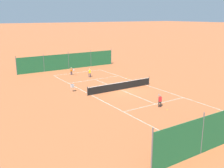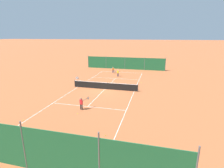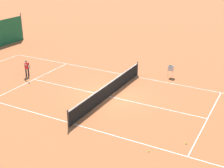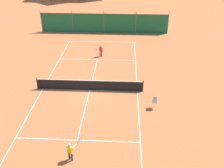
# 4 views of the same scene
# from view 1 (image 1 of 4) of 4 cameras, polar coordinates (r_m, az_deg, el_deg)

# --- Properties ---
(ground_plane) EXTENTS (600.00, 600.00, 0.00)m
(ground_plane) POSITION_cam_1_polar(r_m,az_deg,el_deg) (32.18, 1.85, -1.26)
(ground_plane) COLOR #B25B33
(court_line_markings) EXTENTS (8.25, 23.85, 0.01)m
(court_line_markings) POSITION_cam_1_polar(r_m,az_deg,el_deg) (32.18, 1.85, -1.25)
(court_line_markings) COLOR white
(court_line_markings) RESTS_ON ground
(tennis_net) EXTENTS (9.18, 0.08, 1.06)m
(tennis_net) POSITION_cam_1_polar(r_m,az_deg,el_deg) (32.04, 1.86, -0.40)
(tennis_net) COLOR #2D2D2D
(tennis_net) RESTS_ON ground
(windscreen_fence_near) EXTENTS (17.28, 0.08, 2.90)m
(windscreen_fence_near) POSITION_cam_1_polar(r_m,az_deg,el_deg) (45.18, -9.44, 4.90)
(windscreen_fence_near) COLOR #1E6038
(windscreen_fence_near) RESTS_ON ground
(player_far_baseline) EXTENTS (0.74, 0.96, 1.29)m
(player_far_baseline) POSITION_cam_1_polar(r_m,az_deg,el_deg) (26.40, 10.39, -3.40)
(player_far_baseline) COLOR black
(player_far_baseline) RESTS_ON ground
(player_near_baseline) EXTENTS (0.80, 0.91, 1.26)m
(player_near_baseline) POSITION_cam_1_polar(r_m,az_deg,el_deg) (38.75, -4.91, 2.57)
(player_near_baseline) COLOR #23284C
(player_near_baseline) RESTS_ON ground
(player_far_service) EXTENTS (0.38, 1.02, 1.16)m
(player_far_service) POSITION_cam_1_polar(r_m,az_deg,el_deg) (40.58, -8.82, 2.92)
(player_far_service) COLOR #23284C
(player_far_service) RESTS_ON ground
(tennis_ball_alley_left) EXTENTS (0.07, 0.07, 0.07)m
(tennis_ball_alley_left) POSITION_cam_1_polar(r_m,az_deg,el_deg) (26.82, 21.93, -5.59)
(tennis_ball_alley_left) COLOR #CCE033
(tennis_ball_alley_left) RESTS_ON ground
(tennis_ball_mid_court) EXTENTS (0.07, 0.07, 0.07)m
(tennis_ball_mid_court) POSITION_cam_1_polar(r_m,az_deg,el_deg) (38.42, 3.51, 1.42)
(tennis_ball_mid_court) COLOR #CCE033
(tennis_ball_mid_court) RESTS_ON ground
(tennis_ball_alley_right) EXTENTS (0.07, 0.07, 0.07)m
(tennis_ball_alley_right) POSITION_cam_1_polar(r_m,az_deg,el_deg) (25.95, 11.88, -5.48)
(tennis_ball_alley_right) COLOR #CCE033
(tennis_ball_alley_right) RESTS_ON ground
(tennis_ball_service_box) EXTENTS (0.07, 0.07, 0.07)m
(tennis_ball_service_box) POSITION_cam_1_polar(r_m,az_deg,el_deg) (21.72, 8.74, -9.40)
(tennis_ball_service_box) COLOR #CCE033
(tennis_ball_service_box) RESTS_ON ground
(tennis_ball_far_corner) EXTENTS (0.07, 0.07, 0.07)m
(tennis_ball_far_corner) POSITION_cam_1_polar(r_m,az_deg,el_deg) (31.35, 0.94, -1.62)
(tennis_ball_far_corner) COLOR #CCE033
(tennis_ball_far_corner) RESTS_ON ground
(tennis_ball_by_net_left) EXTENTS (0.07, 0.07, 0.07)m
(tennis_ball_by_net_left) POSITION_cam_1_polar(r_m,az_deg,el_deg) (38.69, 0.54, 1.54)
(tennis_ball_by_net_left) COLOR #CCE033
(tennis_ball_by_net_left) RESTS_ON ground
(ball_hopper) EXTENTS (0.36, 0.36, 0.89)m
(ball_hopper) POSITION_cam_1_polar(r_m,az_deg,el_deg) (31.52, -8.62, -0.52)
(ball_hopper) COLOR #B7B7BC
(ball_hopper) RESTS_ON ground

